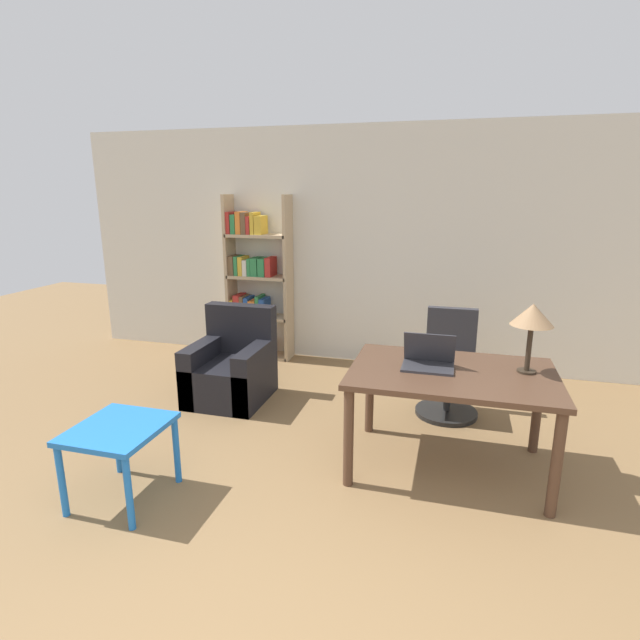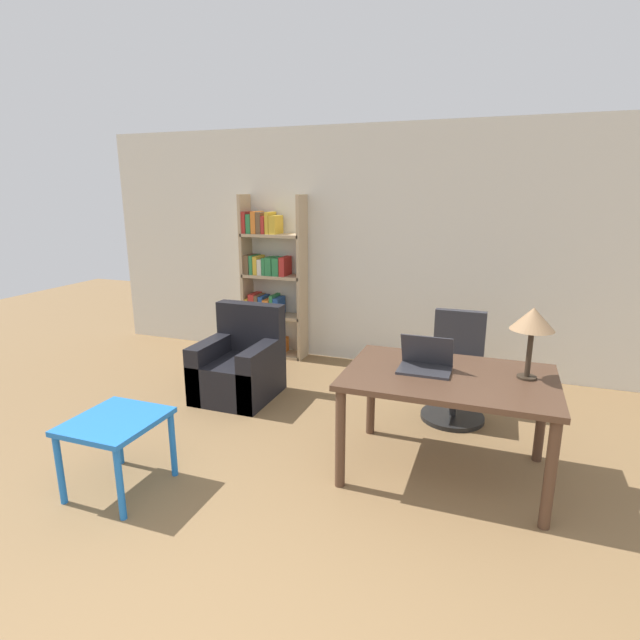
# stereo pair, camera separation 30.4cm
# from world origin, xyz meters

# --- Properties ---
(wall_back) EXTENTS (8.00, 0.06, 2.70)m
(wall_back) POSITION_xyz_m (0.00, 4.53, 1.35)
(wall_back) COLOR silver
(wall_back) RESTS_ON ground_plane
(desk) EXTENTS (1.42, 0.95, 0.76)m
(desk) POSITION_xyz_m (0.58, 2.30, 0.66)
(desk) COLOR #4C3323
(desk) RESTS_ON ground_plane
(laptop) EXTENTS (0.36, 0.26, 0.25)m
(laptop) POSITION_xyz_m (0.41, 2.33, 0.81)
(laptop) COLOR #2D2D33
(laptop) RESTS_ON desk
(table_lamp) EXTENTS (0.29, 0.29, 0.49)m
(table_lamp) POSITION_xyz_m (1.08, 2.41, 1.16)
(table_lamp) COLOR #2D2319
(table_lamp) RESTS_ON desk
(office_chair) EXTENTS (0.56, 0.56, 0.96)m
(office_chair) POSITION_xyz_m (0.56, 3.30, 0.42)
(office_chair) COLOR black
(office_chair) RESTS_ON ground_plane
(side_table_blue) EXTENTS (0.55, 0.60, 0.52)m
(side_table_blue) POSITION_xyz_m (-1.47, 1.34, 0.44)
(side_table_blue) COLOR blue
(side_table_blue) RESTS_ON ground_plane
(armchair) EXTENTS (0.70, 0.76, 0.89)m
(armchair) POSITION_xyz_m (-1.49, 3.06, 0.29)
(armchair) COLOR black
(armchair) RESTS_ON ground_plane
(bookshelf) EXTENTS (0.78, 0.28, 1.95)m
(bookshelf) POSITION_xyz_m (-1.77, 4.34, 0.88)
(bookshelf) COLOR tan
(bookshelf) RESTS_ON ground_plane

